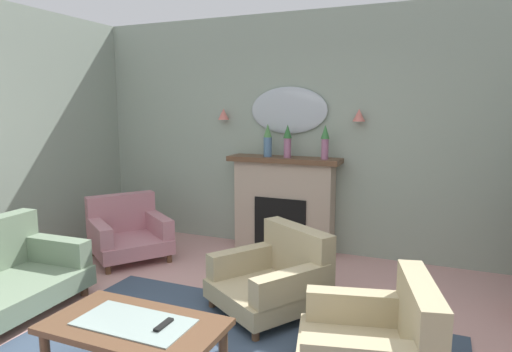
% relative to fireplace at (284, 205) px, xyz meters
% --- Properties ---
extents(wall_back, '(7.03, 0.10, 2.86)m').
position_rel_fireplace_xyz_m(wall_back, '(0.42, 0.22, 0.86)').
color(wall_back, '#93A393').
rests_on(wall_back, ground).
extents(fireplace, '(1.36, 0.36, 1.16)m').
position_rel_fireplace_xyz_m(fireplace, '(0.00, 0.00, 0.00)').
color(fireplace, tan).
rests_on(fireplace, ground).
extents(mantel_vase_left, '(0.10, 0.10, 0.39)m').
position_rel_fireplace_xyz_m(mantel_vase_left, '(-0.20, -0.03, 0.79)').
color(mantel_vase_left, '#4C7093').
rests_on(mantel_vase_left, fireplace).
extents(mantel_vase_right, '(0.10, 0.10, 0.39)m').
position_rel_fireplace_xyz_m(mantel_vase_right, '(0.05, -0.03, 0.80)').
color(mantel_vase_right, '#9E6084').
rests_on(mantel_vase_right, fireplace).
extents(mantel_vase_centre, '(0.10, 0.10, 0.39)m').
position_rel_fireplace_xyz_m(mantel_vase_centre, '(0.50, -0.03, 0.81)').
color(mantel_vase_centre, '#9E6084').
rests_on(mantel_vase_centre, fireplace).
extents(wall_mirror, '(0.96, 0.06, 0.56)m').
position_rel_fireplace_xyz_m(wall_mirror, '(0.00, 0.14, 1.14)').
color(wall_mirror, '#B2BCC6').
extents(wall_sconce_left, '(0.14, 0.14, 0.14)m').
position_rel_fireplace_xyz_m(wall_sconce_left, '(-0.85, 0.09, 1.09)').
color(wall_sconce_left, '#D17066').
extents(wall_sconce_right, '(0.14, 0.14, 0.14)m').
position_rel_fireplace_xyz_m(wall_sconce_right, '(0.85, 0.09, 1.09)').
color(wall_sconce_right, '#D17066').
extents(coffee_table, '(1.10, 0.60, 0.45)m').
position_rel_fireplace_xyz_m(coffee_table, '(0.05, -2.90, -0.19)').
color(coffee_table, brown).
rests_on(coffee_table, ground).
extents(tv_remote, '(0.04, 0.16, 0.02)m').
position_rel_fireplace_xyz_m(tv_remote, '(0.25, -2.87, -0.12)').
color(tv_remote, black).
rests_on(tv_remote, coffee_table).
extents(armchair_by_coffee_table, '(1.13, 1.13, 0.71)m').
position_rel_fireplace_xyz_m(armchair_by_coffee_table, '(-1.61, -0.92, -0.27)').
color(armchair_by_coffee_table, '#B77A84').
rests_on(armchair_by_coffee_table, ground).
extents(armchair_near_fireplace, '(0.98, 0.97, 0.71)m').
position_rel_fireplace_xyz_m(armchair_near_fireplace, '(1.42, -2.30, -0.27)').
color(armchair_near_fireplace, tan).
rests_on(armchair_near_fireplace, ground).
extents(armchair_beside_couch, '(1.12, 1.12, 0.71)m').
position_rel_fireplace_xyz_m(armchair_beside_couch, '(0.47, -1.54, -0.27)').
color(armchair_beside_couch, tan).
rests_on(armchair_beside_couch, ground).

